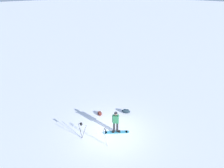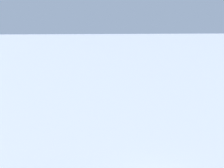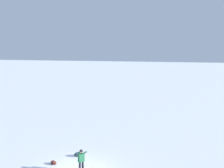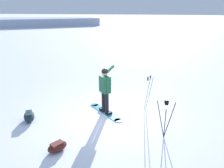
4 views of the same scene
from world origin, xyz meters
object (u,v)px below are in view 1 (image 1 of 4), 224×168
at_px(snowboarder, 116,120).
at_px(camera_tripod, 81,127).
at_px(ski_poles, 105,135).
at_px(snowboard, 116,132).
at_px(gear_bag_small, 126,111).
at_px(gear_bag_large, 100,113).

bearing_deg(snowboarder, camera_tripod, 153.15).
distance_m(snowboarder, ski_poles, 1.57).
distance_m(snowboard, ski_poles, 1.77).
bearing_deg(snowboard, gear_bag_small, 28.94).
distance_m(gear_bag_small, ski_poles, 4.23).
relative_size(camera_tripod, gear_bag_small, 1.64).
distance_m(camera_tripod, ski_poles, 1.78).
height_order(camera_tripod, ski_poles, ski_poles).
relative_size(gear_bag_large, camera_tripod, 0.54).
relative_size(snowboard, gear_bag_small, 2.03).
bearing_deg(camera_tripod, snowboard, -27.71).
bearing_deg(camera_tripod, ski_poles, -68.09).
bearing_deg(snowboarder, snowboard, -79.03).
relative_size(snowboarder, ski_poles, 1.27).
bearing_deg(ski_poles, snowboarder, 21.82).
xyz_separation_m(snowboarder, snowboard, (0.01, -0.04, -0.99)).
bearing_deg(gear_bag_large, snowboarder, -103.43).
relative_size(camera_tripod, ski_poles, 0.91).
bearing_deg(gear_bag_small, snowboarder, -152.02).
relative_size(gear_bag_large, gear_bag_small, 0.88).
distance_m(snowboarder, camera_tripod, 2.37).
height_order(snowboard, ski_poles, ski_poles).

